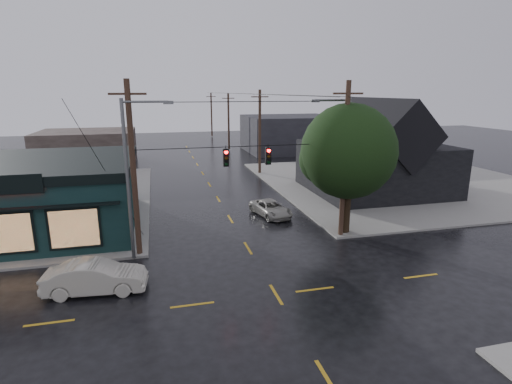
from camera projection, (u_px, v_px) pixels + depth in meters
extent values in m
plane|color=black|center=(276.00, 294.00, 19.19)|extent=(160.00, 160.00, 0.00)
cube|color=gray|center=(400.00, 182.00, 42.70)|extent=(28.00, 28.00, 0.15)
cube|color=black|center=(12.00, 200.00, 27.30)|extent=(16.00, 12.00, 4.20)
cube|color=black|center=(6.00, 166.00, 26.71)|extent=(16.30, 12.30, 0.60)
cube|color=black|center=(375.00, 167.00, 38.12)|extent=(12.00, 11.00, 4.50)
cylinder|color=black|center=(346.00, 202.00, 26.88)|extent=(0.70, 0.70, 4.11)
sphere|color=black|center=(348.00, 151.00, 26.03)|extent=(6.26, 6.26, 6.26)
cylinder|color=black|center=(246.00, 146.00, 23.75)|extent=(13.00, 0.04, 0.04)
cube|color=#2F2622|center=(88.00, 148.00, 52.93)|extent=(12.00, 10.00, 4.40)
cube|color=black|center=(290.00, 133.00, 64.58)|extent=(14.00, 12.00, 5.60)
imported|color=#B5B19F|center=(96.00, 277.00, 19.23)|extent=(4.89, 2.08, 1.57)
imported|color=#9A988F|center=(271.00, 208.00, 31.14)|extent=(2.90, 4.63, 1.19)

